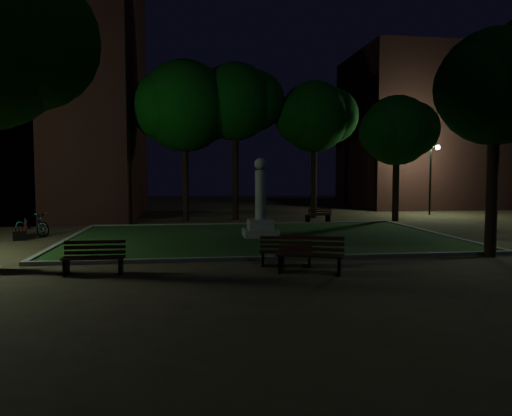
{
  "coord_description": "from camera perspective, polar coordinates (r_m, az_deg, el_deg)",
  "views": [
    {
      "loc": [
        -2.83,
        -18.04,
        2.66
      ],
      "look_at": [
        -0.31,
        1.0,
        1.31
      ],
      "focal_mm": 35.0,
      "sensor_mm": 36.0,
      "label": 1
    }
  ],
  "objects": [
    {
      "name": "ground",
      "position": [
        18.46,
        1.38,
        -4.28
      ],
      "size": [
        80.0,
        80.0,
        0.0
      ],
      "primitive_type": "plane",
      "color": "#443824"
    },
    {
      "name": "lawn",
      "position": [
        20.41,
        0.51,
        -3.37
      ],
      "size": [
        15.0,
        10.0,
        0.08
      ],
      "primitive_type": "cube",
      "color": "#224919",
      "rests_on": "ground"
    },
    {
      "name": "lawn_kerb",
      "position": [
        20.41,
        0.51,
        -3.31
      ],
      "size": [
        15.4,
        10.4,
        0.12
      ],
      "color": "slate",
      "rests_on": "ground"
    },
    {
      "name": "monument",
      "position": [
        20.31,
        0.51,
        -0.8
      ],
      "size": [
        1.4,
        1.4,
        3.2
      ],
      "color": "gray",
      "rests_on": "lawn"
    },
    {
      "name": "building_far",
      "position": [
        43.5,
        21.34,
        8.14
      ],
      "size": [
        16.0,
        10.0,
        12.0
      ],
      "primitive_type": "cube",
      "color": "#4C241E",
      "rests_on": "ground"
    },
    {
      "name": "tree_north_wl",
      "position": [
        28.31,
        -7.93,
        11.46
      ],
      "size": [
        6.18,
        5.05,
        8.88
      ],
      "color": "black",
      "rests_on": "ground"
    },
    {
      "name": "tree_north_er",
      "position": [
        29.86,
        6.86,
        10.31
      ],
      "size": [
        5.07,
        4.14,
        8.03
      ],
      "color": "black",
      "rests_on": "ground"
    },
    {
      "name": "tree_ne",
      "position": [
        28.95,
        15.96,
        8.5
      ],
      "size": [
        4.74,
        3.87,
        6.95
      ],
      "color": "black",
      "rests_on": "ground"
    },
    {
      "name": "tree_se",
      "position": [
        17.67,
        25.94,
        12.3
      ],
      "size": [
        4.45,
        3.63,
        7.16
      ],
      "color": "black",
      "rests_on": "ground"
    },
    {
      "name": "tree_nw",
      "position": [
        29.45,
        -25.78,
        11.69
      ],
      "size": [
        6.05,
        4.94,
        9.27
      ],
      "color": "black",
      "rests_on": "ground"
    },
    {
      "name": "tree_far_north",
      "position": [
        28.68,
        -2.18,
        12.03
      ],
      "size": [
        5.35,
        4.37,
        8.86
      ],
      "color": "black",
      "rests_on": "ground"
    },
    {
      "name": "lamppost_nw",
      "position": [
        29.11,
        -24.75,
        4.4
      ],
      "size": [
        1.18,
        0.28,
        4.34
      ],
      "color": "black",
      "rests_on": "ground"
    },
    {
      "name": "lamppost_ne",
      "position": [
        33.55,
        19.33,
        4.53
      ],
      "size": [
        1.18,
        0.28,
        4.42
      ],
      "color": "black",
      "rests_on": "ground"
    },
    {
      "name": "bench_near_left",
      "position": [
        14.4,
        3.46,
        -5.07
      ],
      "size": [
        1.58,
        0.81,
        0.83
      ],
      "rotation": [
        0.0,
        0.0,
        -0.2
      ],
      "color": "black",
      "rests_on": "ground"
    },
    {
      "name": "bench_near_right",
      "position": [
        13.41,
        6.22,
        -5.47
      ],
      "size": [
        1.87,
        1.18,
        0.97
      ],
      "rotation": [
        0.0,
        0.0,
        -0.35
      ],
      "color": "black",
      "rests_on": "ground"
    },
    {
      "name": "bench_west_near",
      "position": [
        13.87,
        -18.02,
        -5.53
      ],
      "size": [
        1.59,
        0.57,
        0.87
      ],
      "rotation": [
        0.0,
        0.0,
        0.0
      ],
      "color": "black",
      "rests_on": "ground"
    },
    {
      "name": "bench_left_side",
      "position": [
        22.33,
        -25.31,
        -2.25
      ],
      "size": [
        0.95,
        1.54,
        0.8
      ],
      "rotation": [
        0.0,
        0.0,
        -1.24
      ],
      "color": "black",
      "rests_on": "ground"
    },
    {
      "name": "bench_far_side",
      "position": [
        27.13,
        7.13,
        -0.88
      ],
      "size": [
        1.49,
        0.8,
        0.77
      ],
      "rotation": [
        0.0,
        0.0,
        3.37
      ],
      "color": "black",
      "rests_on": "ground"
    },
    {
      "name": "bicycle",
      "position": [
        23.1,
        -24.25,
        -1.72
      ],
      "size": [
        1.97,
        1.5,
        0.99
      ],
      "primitive_type": "imported",
      "rotation": [
        0.0,
        0.0,
        1.06
      ],
      "color": "black",
      "rests_on": "ground"
    }
  ]
}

